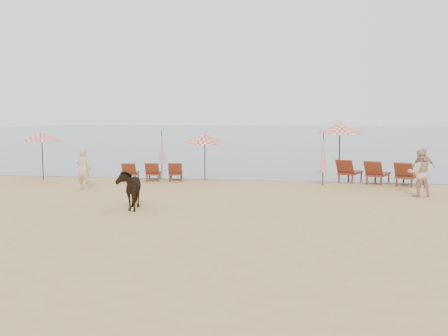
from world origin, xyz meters
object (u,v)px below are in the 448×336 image
object	(u,v)px
beachgoer_right_a	(419,173)
beachgoer_right_b	(424,167)
lounger_cluster_right	(377,173)
beachgoer_left	(84,169)
umbrella_open_left_a	(42,137)
umbrella_open_right	(340,128)
lounger_cluster_left	(153,172)
umbrella_open_left_b	(205,138)
umbrella_closed_right	(323,153)
cow	(129,189)
umbrella_closed_left	(162,147)

from	to	relation	value
beachgoer_right_a	beachgoer_right_b	distance (m)	3.43
lounger_cluster_right	beachgoer_left	world-z (taller)	beachgoer_left
umbrella_open_left_a	umbrella_open_right	xyz separation A→B (m)	(13.62, 1.21, 0.42)
lounger_cluster_right	umbrella_open_left_a	world-z (taller)	umbrella_open_left_a
lounger_cluster_left	umbrella_open_left_b	size ratio (longest dim) A/B	1.30
umbrella_closed_right	beachgoer_right_a	xyz separation A→B (m)	(3.40, -2.54, -0.53)
umbrella_open_left_b	cow	distance (m)	7.59
umbrella_closed_right	beachgoer_right_a	world-z (taller)	umbrella_closed_right
umbrella_closed_right	beachgoer_right_b	bearing A→B (deg)	10.26
umbrella_open_left_b	beachgoer_right_a	size ratio (longest dim) A/B	1.30
cow	beachgoer_left	xyz separation A→B (m)	(-3.31, 3.80, 0.18)
cow	beachgoer_right_b	xyz separation A→B (m)	(10.57, 7.45, 0.14)
lounger_cluster_left	umbrella_open_left_b	bearing A→B (deg)	0.15
lounger_cluster_right	beachgoer_right_b	xyz separation A→B (m)	(1.94, -0.04, 0.30)
lounger_cluster_left	umbrella_open_left_b	world-z (taller)	umbrella_open_left_b
umbrella_closed_right	cow	xyz separation A→B (m)	(-6.28, -6.68, -0.76)
umbrella_open_right	beachgoer_right_b	world-z (taller)	umbrella_open_right
beachgoer_right_b	beachgoer_left	bearing A→B (deg)	46.29
lounger_cluster_right	beachgoer_left	bearing A→B (deg)	-140.96
umbrella_open_left_b	beachgoer_left	xyz separation A→B (m)	(-4.26, -3.61, -1.14)
beachgoer_right_a	umbrella_open_left_a	bearing A→B (deg)	-20.08
umbrella_open_left_b	beachgoer_right_a	distance (m)	9.39
cow	beachgoer_right_b	bearing A→B (deg)	20.03
umbrella_closed_left	beachgoer_left	bearing A→B (deg)	-106.31
umbrella_open_left_b	umbrella_closed_right	xyz separation A→B (m)	(5.33, -0.74, -0.56)
umbrella_closed_left	umbrella_closed_right	bearing A→B (deg)	-18.69
umbrella_open_left_a	umbrella_closed_right	size ratio (longest dim) A/B	0.97
umbrella_closed_left	cow	size ratio (longest dim) A/B	1.45
cow	beachgoer_left	distance (m)	5.04
beachgoer_right_a	beachgoer_right_b	xyz separation A→B (m)	(0.89, 3.31, -0.09)
lounger_cluster_left	umbrella_closed_right	world-z (taller)	umbrella_closed_right
umbrella_open_right	umbrella_closed_left	world-z (taller)	umbrella_open_right
umbrella_open_right	beachgoer_left	distance (m)	11.16
lounger_cluster_left	beachgoer_right_b	xyz separation A→B (m)	(11.95, 0.55, 0.38)
lounger_cluster_right	umbrella_open_right	size ratio (longest dim) A/B	1.38
umbrella_closed_left	cow	xyz separation A→B (m)	(1.68, -9.37, -0.73)
beachgoer_left	umbrella_closed_left	bearing A→B (deg)	-100.54
umbrella_open_left_a	umbrella_closed_right	bearing A→B (deg)	13.27
umbrella_open_left_a	umbrella_open_left_b	distance (m)	7.61
lounger_cluster_right	beachgoer_right_a	world-z (taller)	beachgoer_right_a
umbrella_open_left_a	umbrella_closed_left	size ratio (longest dim) A/B	0.99
lounger_cluster_left	lounger_cluster_right	size ratio (longest dim) A/B	0.80
beachgoer_right_b	lounger_cluster_right	bearing A→B (deg)	30.48
umbrella_open_left_b	umbrella_closed_left	world-z (taller)	umbrella_open_left_b
umbrella_open_right	lounger_cluster_left	bearing A→B (deg)	166.06
lounger_cluster_left	beachgoer_left	distance (m)	3.68
beachgoer_right_a	lounger_cluster_left	bearing A→B (deg)	-25.92
umbrella_open_left_a	umbrella_open_right	world-z (taller)	umbrella_open_right
umbrella_open_right	umbrella_closed_left	distance (m)	8.92
umbrella_open_right	beachgoer_left	world-z (taller)	umbrella_open_right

